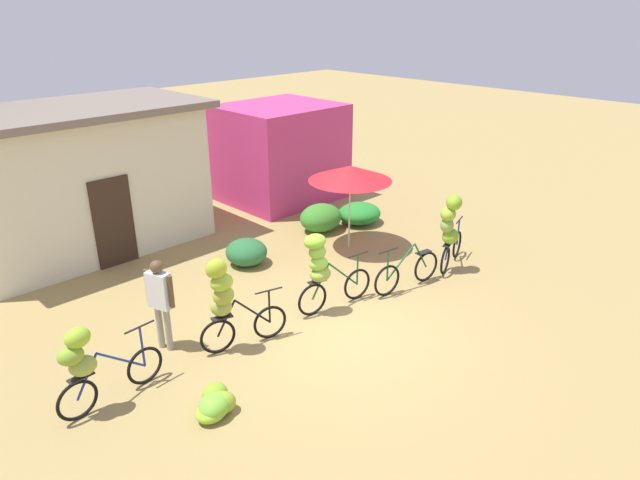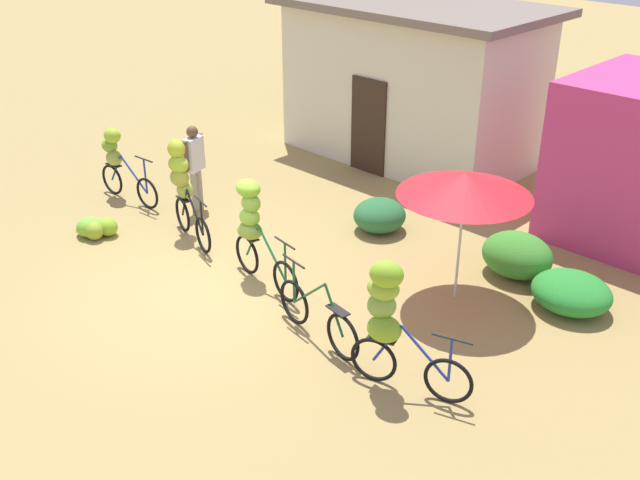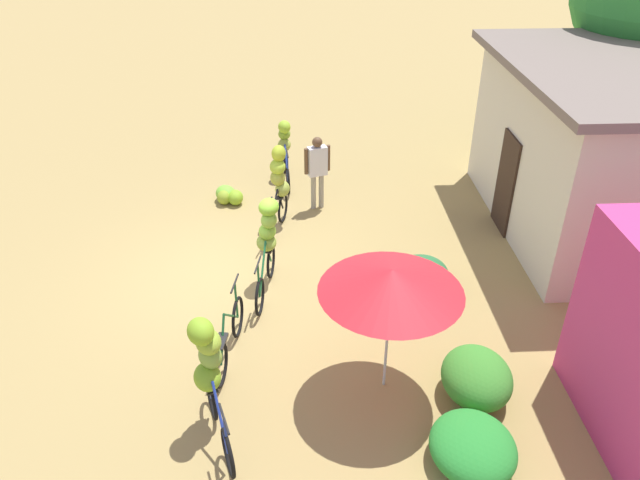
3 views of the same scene
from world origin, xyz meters
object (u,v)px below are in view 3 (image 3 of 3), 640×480
at_px(banana_pile_on_ground, 228,195).
at_px(person_vendor, 317,166).
at_px(market_umbrella, 391,281).
at_px(bicycle_rightmost, 209,368).
at_px(bicycle_by_shop, 230,338).
at_px(building_low, 582,150).
at_px(bicycle_leftmost, 285,146).
at_px(bicycle_center_loaded, 267,238).
at_px(bicycle_near_pile, 278,183).

height_order(banana_pile_on_ground, person_vendor, person_vendor).
xyz_separation_m(market_umbrella, bicycle_rightmost, (0.62, -2.36, -0.82)).
xyz_separation_m(bicycle_by_shop, banana_pile_on_ground, (-5.04, -0.45, -0.20)).
relative_size(building_low, bicycle_leftmost, 3.35).
bearing_deg(person_vendor, bicycle_center_loaded, -19.61).
relative_size(bicycle_leftmost, bicycle_by_shop, 0.97).
bearing_deg(banana_pile_on_ground, person_vendor, 79.61).
xyz_separation_m(bicycle_center_loaded, bicycle_rightmost, (3.22, -0.65, 0.08)).
xyz_separation_m(bicycle_leftmost, banana_pile_on_ground, (1.17, -1.29, -0.64)).
xyz_separation_m(bicycle_leftmost, bicycle_center_loaded, (4.31, -0.30, 0.14)).
bearing_deg(bicycle_by_shop, bicycle_rightmost, -4.62).
relative_size(building_low, bicycle_center_loaded, 3.33).
relative_size(bicycle_leftmost, bicycle_rightmost, 0.97).
bearing_deg(bicycle_leftmost, person_vendor, 24.20).
height_order(bicycle_near_pile, bicycle_center_loaded, bicycle_near_pile).
height_order(market_umbrella, bicycle_center_loaded, market_umbrella).
height_order(bicycle_near_pile, person_vendor, bicycle_near_pile).
xyz_separation_m(building_low, bicycle_rightmost, (4.98, -6.75, -0.67)).
relative_size(bicycle_rightmost, person_vendor, 1.07).
relative_size(market_umbrella, bicycle_leftmost, 1.19).
xyz_separation_m(bicycle_leftmost, bicycle_rightmost, (7.53, -0.95, 0.22)).
distance_m(market_umbrella, bicycle_rightmost, 2.58).
height_order(market_umbrella, banana_pile_on_ground, market_umbrella).
height_order(market_umbrella, bicycle_near_pile, market_umbrella).
height_order(market_umbrella, person_vendor, market_umbrella).
bearing_deg(bicycle_near_pile, building_low, 87.41).
height_order(bicycle_near_pile, banana_pile_on_ground, bicycle_near_pile).
distance_m(bicycle_leftmost, bicycle_rightmost, 7.59).
relative_size(building_low, bicycle_near_pile, 3.29).
bearing_deg(banana_pile_on_ground, bicycle_center_loaded, 17.52).
height_order(market_umbrella, bicycle_by_shop, market_umbrella).
xyz_separation_m(market_umbrella, banana_pile_on_ground, (-5.74, -2.70, -1.69)).
xyz_separation_m(building_low, market_umbrella, (4.36, -4.39, 0.15)).
xyz_separation_m(building_low, bicycle_leftmost, (-2.55, -5.80, -0.89)).
height_order(bicycle_near_pile, bicycle_by_shop, bicycle_near_pile).
distance_m(market_umbrella, person_vendor, 5.49).
relative_size(banana_pile_on_ground, person_vendor, 0.43).
xyz_separation_m(bicycle_by_shop, person_vendor, (-4.68, 1.53, 0.64)).
relative_size(building_low, bicycle_by_shop, 3.26).
xyz_separation_m(bicycle_near_pile, bicycle_center_loaded, (2.03, -0.18, -0.05)).
distance_m(bicycle_center_loaded, banana_pile_on_ground, 3.39).
distance_m(market_umbrella, bicycle_by_shop, 2.79).
xyz_separation_m(bicycle_leftmost, bicycle_by_shop, (6.21, -0.84, -0.44)).
relative_size(bicycle_leftmost, person_vendor, 1.03).
relative_size(bicycle_leftmost, bicycle_near_pile, 0.98).
bearing_deg(bicycle_leftmost, building_low, 66.29).
bearing_deg(market_umbrella, building_low, 134.82).
distance_m(bicycle_near_pile, bicycle_center_loaded, 2.04).
bearing_deg(bicycle_center_loaded, building_low, 106.13).
bearing_deg(bicycle_center_loaded, market_umbrella, 33.36).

